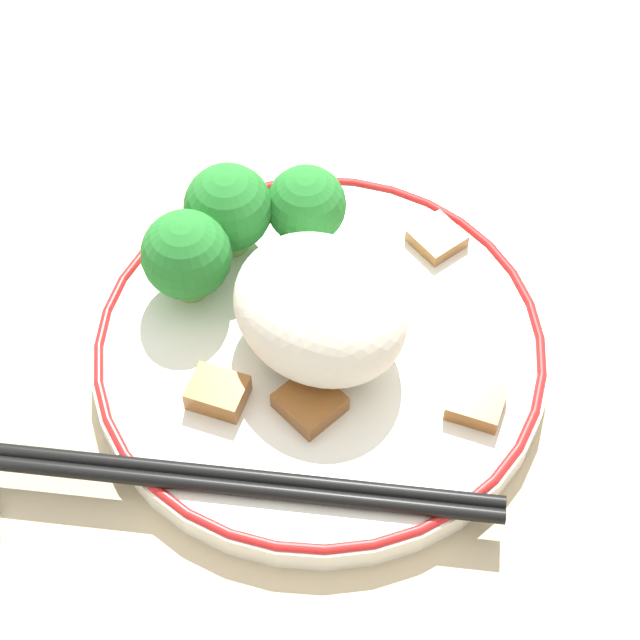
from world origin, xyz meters
name	(u,v)px	position (x,y,z in m)	size (l,w,h in m)	color
ground_plane	(320,360)	(0.00, 0.00, 0.00)	(3.00, 3.00, 0.00)	#C6B28E
plate	(320,349)	(0.00, 0.00, 0.01)	(0.23, 0.23, 0.02)	white
rice_mound	(320,310)	(0.00, 0.00, 0.05)	(0.09, 0.08, 0.06)	white
broccoli_back_left	(306,206)	(0.05, -0.05, 0.04)	(0.04, 0.04, 0.05)	#72AD4C
broccoli_back_center	(228,209)	(0.08, -0.01, 0.05)	(0.05, 0.05, 0.05)	#72AD4C
broccoli_back_right	(186,256)	(0.07, 0.02, 0.04)	(0.05, 0.05, 0.05)	#72AD4C
meat_near_front	(218,393)	(0.01, 0.06, 0.02)	(0.03, 0.03, 0.01)	#995B28
meat_near_left	(310,402)	(-0.02, 0.03, 0.02)	(0.03, 0.03, 0.01)	brown
meat_near_right	(476,404)	(-0.08, -0.02, 0.02)	(0.03, 0.03, 0.01)	#995B28
meat_near_back	(441,241)	(0.00, -0.09, 0.02)	(0.03, 0.03, 0.01)	#9E6633
chopsticks	(238,482)	(-0.03, 0.08, 0.02)	(0.21, 0.16, 0.01)	black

